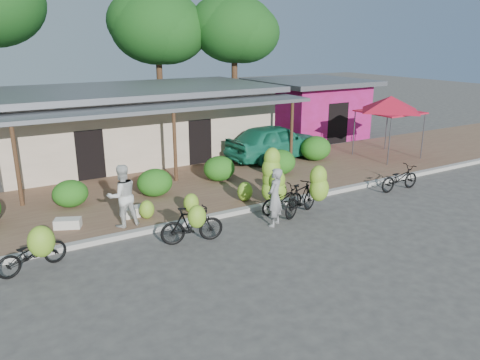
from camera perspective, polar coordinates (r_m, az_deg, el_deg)
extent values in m
plane|color=#44423F|center=(13.61, 2.45, -7.04)|extent=(100.00, 100.00, 0.00)
cube|color=#7E6144|center=(17.71, -6.36, -1.16)|extent=(60.00, 6.00, 0.12)
cube|color=#A8A399|center=(15.17, -1.66, -4.14)|extent=(60.00, 0.25, 0.15)
cube|color=beige|center=(22.82, -12.77, 6.47)|extent=(12.00, 6.00, 3.10)
cube|color=slate|center=(22.58, -13.05, 10.65)|extent=(13.00, 7.00, 0.25)
cube|color=black|center=(20.17, -10.06, 3.99)|extent=(1.40, 0.12, 2.20)
cube|color=slate|center=(18.88, -9.19, 8.72)|extent=(13.00, 2.00, 0.15)
cylinder|color=brown|center=(17.05, -25.52, 1.33)|extent=(0.14, 0.14, 2.85)
cylinder|color=brown|center=(18.32, -7.93, 3.83)|extent=(0.14, 0.14, 2.85)
cylinder|color=brown|center=(21.06, 6.30, 5.59)|extent=(0.14, 0.14, 2.85)
cube|color=#B21B7B|center=(27.83, 8.42, 8.43)|extent=(5.00, 5.00, 3.00)
cube|color=slate|center=(27.64, 8.56, 11.76)|extent=(6.00, 6.00, 0.25)
cube|color=black|center=(26.05, 11.76, 6.79)|extent=(1.40, 0.12, 2.20)
cylinder|color=brown|center=(28.91, -9.77, 12.19)|extent=(0.36, 0.36, 6.51)
ellipsoid|color=#104115|center=(28.82, -10.07, 17.92)|extent=(5.38, 5.38, 4.31)
ellipsoid|color=#104115|center=(28.94, -11.30, 18.45)|extent=(4.57, 4.57, 3.66)
cylinder|color=brown|center=(28.82, -0.68, 12.26)|extent=(0.36, 0.36, 6.36)
ellipsoid|color=#104115|center=(28.73, -0.70, 17.89)|extent=(4.83, 4.83, 3.86)
ellipsoid|color=#104115|center=(28.76, -1.92, 18.48)|extent=(4.11, 4.11, 3.28)
ellipsoid|color=#166017|center=(16.53, -19.98, -1.56)|extent=(1.16, 1.05, 0.91)
ellipsoid|color=#166017|center=(16.86, -10.34, -0.31)|extent=(1.26, 1.13, 0.98)
ellipsoid|color=#166017|center=(18.38, -2.55, 1.40)|extent=(1.26, 1.13, 0.98)
ellipsoid|color=#166017|center=(19.27, 4.87, 2.17)|extent=(1.33, 1.20, 1.04)
ellipsoid|color=#166017|center=(21.75, 9.20, 3.83)|extent=(1.43, 1.29, 1.12)
cylinder|color=#59595E|center=(21.61, 17.74, 4.49)|extent=(0.05, 0.05, 2.10)
cylinder|color=#59595E|center=(23.28, 21.40, 4.97)|extent=(0.05, 0.05, 2.10)
cylinder|color=#59595E|center=(23.10, 13.71, 5.57)|extent=(0.05, 0.05, 2.10)
cylinder|color=#59595E|center=(24.66, 17.42, 5.98)|extent=(0.05, 0.05, 2.10)
cube|color=red|center=(22.96, 17.81, 7.92)|extent=(2.40, 2.40, 0.06)
cone|color=red|center=(22.91, 17.89, 8.86)|extent=(3.50, 3.50, 0.70)
imported|color=black|center=(12.71, -24.04, -8.13)|extent=(1.86, 1.09, 0.92)
ellipsoid|color=#89C431|center=(11.96, -23.06, -6.91)|extent=(0.62, 0.53, 0.77)
imported|color=black|center=(13.17, -5.89, -5.44)|extent=(1.85, 0.86, 1.07)
ellipsoid|color=#89C431|center=(12.40, -5.28, -4.47)|extent=(0.50, 0.42, 0.62)
imported|color=black|center=(15.43, 5.16, -2.37)|extent=(1.74, 0.75, 0.89)
ellipsoid|color=#89C431|center=(15.73, 3.72, -1.20)|extent=(0.62, 0.53, 0.77)
ellipsoid|color=#89C431|center=(15.69, 4.03, 0.14)|extent=(0.74, 0.63, 0.92)
ellipsoid|color=#89C431|center=(15.53, 3.83, 1.42)|extent=(0.65, 0.55, 0.81)
ellipsoid|color=#89C431|center=(15.46, 3.94, 2.67)|extent=(0.57, 0.49, 0.71)
ellipsoid|color=#89C431|center=(15.50, 4.70, -1.31)|extent=(0.58, 0.49, 0.72)
ellipsoid|color=#89C431|center=(15.36, 4.62, -0.01)|extent=(0.52, 0.44, 0.65)
imported|color=black|center=(15.26, 7.42, -2.26)|extent=(1.89, 1.13, 1.10)
ellipsoid|color=#89C431|center=(14.81, 9.63, -1.08)|extent=(0.64, 0.54, 0.80)
ellipsoid|color=#89C431|center=(14.72, 9.53, 0.42)|extent=(0.57, 0.48, 0.71)
imported|color=black|center=(18.57, 18.87, 0.21)|extent=(1.82, 0.65, 0.95)
ellipsoid|color=#89C431|center=(14.85, -11.29, -3.55)|extent=(0.47, 0.40, 0.59)
ellipsoid|color=#89C431|center=(15.16, -5.98, -2.79)|extent=(0.51, 0.43, 0.63)
ellipsoid|color=#89C431|center=(16.10, 0.61, -1.41)|extent=(0.55, 0.47, 0.68)
cube|color=silver|center=(15.20, -12.44, -3.72)|extent=(0.86, 0.42, 0.30)
cube|color=silver|center=(14.84, -20.26, -4.97)|extent=(0.84, 0.65, 0.28)
imported|color=gray|center=(14.19, 4.26, -2.11)|extent=(0.79, 0.73, 1.82)
imported|color=silver|center=(14.23, -14.16, -1.88)|extent=(0.97, 0.78, 1.89)
imported|color=#1A7657|center=(21.72, 4.30, 4.70)|extent=(5.01, 2.41, 1.65)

